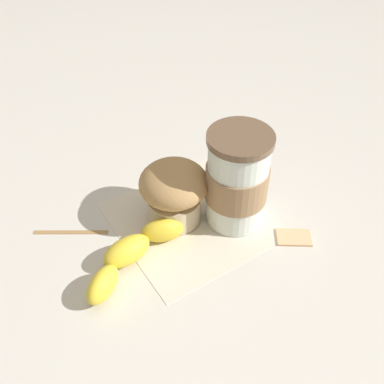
# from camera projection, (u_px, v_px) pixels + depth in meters

# --- Properties ---
(ground_plane) EXTENTS (3.00, 3.00, 0.00)m
(ground_plane) POSITION_uv_depth(u_px,v_px,m) (192.00, 220.00, 0.68)
(ground_plane) COLOR beige
(paper_napkin) EXTENTS (0.27, 0.27, 0.00)m
(paper_napkin) POSITION_uv_depth(u_px,v_px,m) (192.00, 219.00, 0.68)
(paper_napkin) COLOR beige
(paper_napkin) RESTS_ON ground_plane
(coffee_cup) EXTENTS (0.09, 0.09, 0.15)m
(coffee_cup) POSITION_uv_depth(u_px,v_px,m) (237.00, 180.00, 0.64)
(coffee_cup) COLOR silver
(coffee_cup) RESTS_ON paper_napkin
(muffin) EXTENTS (0.10, 0.10, 0.10)m
(muffin) POSITION_uv_depth(u_px,v_px,m) (174.00, 191.00, 0.65)
(muffin) COLOR beige
(muffin) RESTS_ON paper_napkin
(banana) EXTENTS (0.18, 0.07, 0.04)m
(banana) POSITION_uv_depth(u_px,v_px,m) (131.00, 254.00, 0.61)
(banana) COLOR yellow
(banana) RESTS_ON paper_napkin
(sugar_packet) EXTENTS (0.06, 0.06, 0.01)m
(sugar_packet) POSITION_uv_depth(u_px,v_px,m) (294.00, 237.00, 0.65)
(sugar_packet) COLOR #E0B27F
(sugar_packet) RESTS_ON ground_plane
(wooden_stirrer) EXTENTS (0.08, 0.09, 0.00)m
(wooden_stirrer) POSITION_uv_depth(u_px,v_px,m) (71.00, 232.00, 0.66)
(wooden_stirrer) COLOR #9E7547
(wooden_stirrer) RESTS_ON ground_plane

